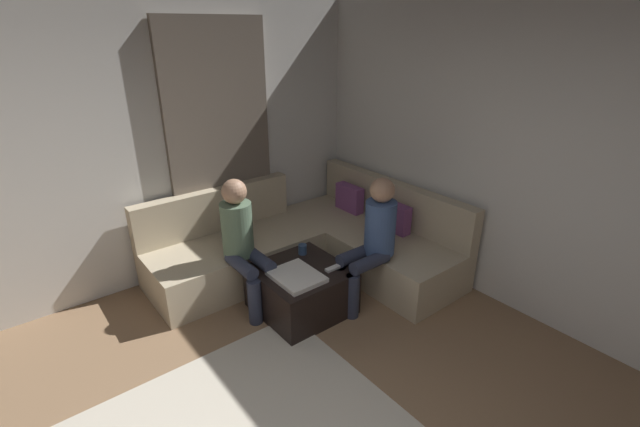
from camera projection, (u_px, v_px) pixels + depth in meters
The scene contains 10 objects.
wall_back at pixel (589, 177), 3.31m from camera, with size 6.00×0.12×2.70m, color silver.
wall_left at pixel (76, 159), 3.75m from camera, with size 0.12×6.00×2.70m, color silver.
curtain_panel at pixel (221, 149), 4.46m from camera, with size 0.06×1.10×2.50m, color #726659.
sectional_couch at pixel (312, 244), 4.63m from camera, with size 2.10×2.55×0.87m.
ottoman at pixel (301, 289), 3.96m from camera, with size 0.76×0.76×0.42m, color black.
folded_blanket at pixel (296, 276), 3.73m from camera, with size 0.44×0.36×0.04m, color white.
coffee_mug at pixel (303, 249), 4.12m from camera, with size 0.08×0.08×0.10m, color #334C72.
game_remote at pixel (333, 268), 3.87m from camera, with size 0.05×0.15×0.02m, color white.
person_on_couch_back at pixel (372, 238), 3.92m from camera, with size 0.30×0.60×1.20m.
person_on_couch_side at pixel (243, 240), 3.87m from camera, with size 0.60×0.30×1.20m.
Camera 1 is at (1.20, -0.61, 2.41)m, focal length 24.56 mm.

